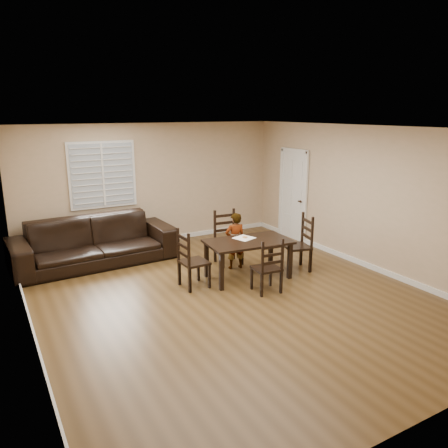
{
  "coord_description": "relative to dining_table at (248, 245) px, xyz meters",
  "views": [
    {
      "loc": [
        -3.36,
        -5.73,
        2.95
      ],
      "look_at": [
        0.33,
        0.81,
        1.0
      ],
      "focal_mm": 35.0,
      "sensor_mm": 36.0,
      "label": 1
    }
  ],
  "objects": [
    {
      "name": "napkin",
      "position": [
        0.02,
        0.17,
        0.09
      ],
      "size": [
        0.41,
        0.41,
        0.0
      ],
      "primitive_type": "cube",
      "rotation": [
        0.0,
        0.0,
        0.31
      ],
      "color": "white",
      "rests_on": "dining_table"
    },
    {
      "name": "ground",
      "position": [
        -0.69,
        -0.57,
        -0.61
      ],
      "size": [
        7.0,
        7.0,
        0.0
      ],
      "primitive_type": "plane",
      "color": "brown",
      "rests_on": "ground"
    },
    {
      "name": "chair_far",
      "position": [
        -0.08,
        -0.8,
        -0.19
      ],
      "size": [
        0.46,
        0.43,
        0.95
      ],
      "rotation": [
        0.0,
        0.0,
        3.06
      ],
      "color": "black",
      "rests_on": "ground"
    },
    {
      "name": "room",
      "position": [
        -0.66,
        -0.39,
        1.19
      ],
      "size": [
        6.04,
        7.04,
        2.72
      ],
      "color": "tan",
      "rests_on": "ground"
    },
    {
      "name": "chair_near",
      "position": [
        0.09,
        0.97,
        -0.13
      ],
      "size": [
        0.51,
        0.48,
        1.06
      ],
      "rotation": [
        0.0,
        0.0,
        -0.08
      ],
      "color": "black",
      "rests_on": "ground"
    },
    {
      "name": "dining_table",
      "position": [
        0.0,
        0.0,
        0.0
      ],
      "size": [
        1.58,
        0.99,
        0.7
      ],
      "rotation": [
        0.0,
        0.0,
        -0.1
      ],
      "color": "black",
      "rests_on": "ground"
    },
    {
      "name": "chair_left",
      "position": [
        -1.15,
        0.1,
        -0.15
      ],
      "size": [
        0.45,
        0.48,
        1.03
      ],
      "rotation": [
        0.0,
        0.0,
        1.6
      ],
      "color": "black",
      "rests_on": "ground"
    },
    {
      "name": "chair_right",
      "position": [
        1.15,
        -0.13,
        -0.13
      ],
      "size": [
        0.56,
        0.58,
        1.07
      ],
      "rotation": [
        0.0,
        0.0,
        -1.83
      ],
      "color": "black",
      "rests_on": "ground"
    },
    {
      "name": "child",
      "position": [
        0.05,
        0.54,
        -0.07
      ],
      "size": [
        0.44,
        0.33,
        1.1
      ],
      "primitive_type": "imported",
      "rotation": [
        0.0,
        0.0,
        2.97
      ],
      "color": "gray",
      "rests_on": "ground"
    },
    {
      "name": "sofa",
      "position": [
        -2.23,
        2.13,
        -0.16
      ],
      "size": [
        3.17,
        1.35,
        0.91
      ],
      "primitive_type": "imported",
      "rotation": [
        0.0,
        0.0,
        0.04
      ],
      "color": "black",
      "rests_on": "ground"
    },
    {
      "name": "donut",
      "position": [
        0.04,
        0.17,
        0.11
      ],
      "size": [
        0.09,
        0.09,
        0.03
      ],
      "color": "#CB8E49",
      "rests_on": "napkin"
    }
  ]
}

